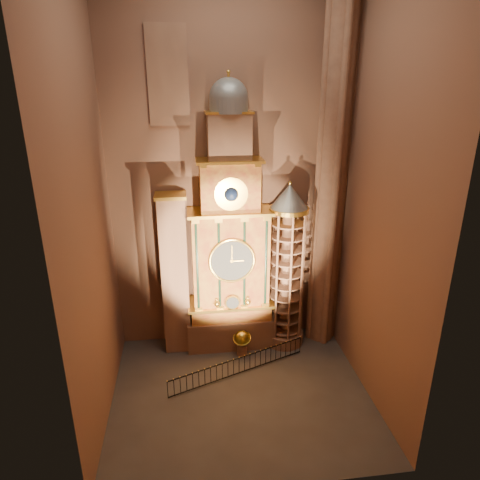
{
  "coord_description": "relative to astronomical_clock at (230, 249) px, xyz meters",
  "views": [
    {
      "loc": [
        -2.54,
        -19.05,
        16.25
      ],
      "look_at": [
        0.35,
        3.0,
        7.95
      ],
      "focal_mm": 32.0,
      "sensor_mm": 36.0,
      "label": 1
    }
  ],
  "objects": [
    {
      "name": "floor",
      "position": [
        0.0,
        -4.96,
        -6.68
      ],
      "size": [
        14.0,
        14.0,
        0.0
      ],
      "primitive_type": "plane",
      "color": "#383330",
      "rests_on": "ground"
    },
    {
      "name": "gothic_pier",
      "position": [
        6.1,
        0.04,
        4.32
      ],
      "size": [
        2.04,
        2.04,
        22.0
      ],
      "color": "#8C634C",
      "rests_on": "floor"
    },
    {
      "name": "wall_right",
      "position": [
        7.0,
        -4.96,
        4.32
      ],
      "size": [
        0.0,
        22.0,
        22.0
      ],
      "primitive_type": "plane",
      "rotation": [
        1.57,
        0.0,
        -1.57
      ],
      "color": "brown",
      "rests_on": "floor"
    },
    {
      "name": "wall_back",
      "position": [
        0.0,
        1.04,
        4.32
      ],
      "size": [
        22.0,
        0.0,
        22.0
      ],
      "primitive_type": "plane",
      "rotation": [
        1.57,
        0.0,
        0.0
      ],
      "color": "brown",
      "rests_on": "floor"
    },
    {
      "name": "portrait_tower",
      "position": [
        -3.4,
        0.02,
        -1.53
      ],
      "size": [
        1.8,
        1.6,
        10.2
      ],
      "color": "#8C634C",
      "rests_on": "floor"
    },
    {
      "name": "wall_left",
      "position": [
        -7.0,
        -4.96,
        4.32
      ],
      "size": [
        0.0,
        22.0,
        22.0
      ],
      "primitive_type": "plane",
      "rotation": [
        1.57,
        0.0,
        1.57
      ],
      "color": "brown",
      "rests_on": "floor"
    },
    {
      "name": "stained_glass_window",
      "position": [
        -3.2,
        0.95,
        9.82
      ],
      "size": [
        2.2,
        0.14,
        5.2
      ],
      "color": "navy",
      "rests_on": "wall_back"
    },
    {
      "name": "stair_turret",
      "position": [
        3.5,
        -0.26,
        -1.41
      ],
      "size": [
        2.5,
        2.5,
        10.8
      ],
      "color": "#8C634C",
      "rests_on": "floor"
    },
    {
      "name": "celestial_globe",
      "position": [
        0.55,
        -1.36,
        -5.68
      ],
      "size": [
        1.4,
        1.35,
        1.66
      ],
      "color": "#8C634C",
      "rests_on": "floor"
    },
    {
      "name": "astronomical_clock",
      "position": [
        0.0,
        0.0,
        0.0
      ],
      "size": [
        5.6,
        2.41,
        16.7
      ],
      "color": "#8C634C",
      "rests_on": "floor"
    },
    {
      "name": "iron_railing",
      "position": [
        0.12,
        -3.31,
        -6.08
      ],
      "size": [
        8.22,
        3.22,
        1.1
      ],
      "color": "black",
      "rests_on": "floor"
    }
  ]
}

